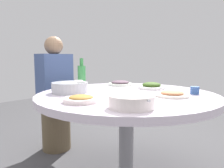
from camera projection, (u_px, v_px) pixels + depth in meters
round_dining_table at (126, 103)px, 1.61m from camera, size 1.32×1.32×0.72m
rice_bowl at (70, 87)px, 1.62m from camera, size 0.27×0.27×0.09m
soup_bowl at (131, 102)px, 1.13m from camera, size 0.24×0.26×0.07m
dish_greens at (151, 86)px, 1.83m from camera, size 0.23×0.23×0.06m
dish_eggplant at (120, 83)px, 2.07m from camera, size 0.23×0.23×0.05m
dish_shrimp at (172, 94)px, 1.46m from camera, size 0.23×0.23×0.04m
dish_tofu_braise at (81, 99)px, 1.28m from camera, size 0.22×0.22×0.04m
green_bottle at (82, 75)px, 1.94m from camera, size 0.07×0.07×0.26m
tea_cup_near at (61, 85)px, 1.83m from camera, size 0.07×0.07×0.06m
tea_cup_far at (195, 90)px, 1.55m from camera, size 0.06×0.06×0.05m
stool_for_diner_left at (56, 129)px, 2.32m from camera, size 0.30×0.30×0.44m
diner_left at (55, 79)px, 2.26m from camera, size 0.34×0.35×0.76m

